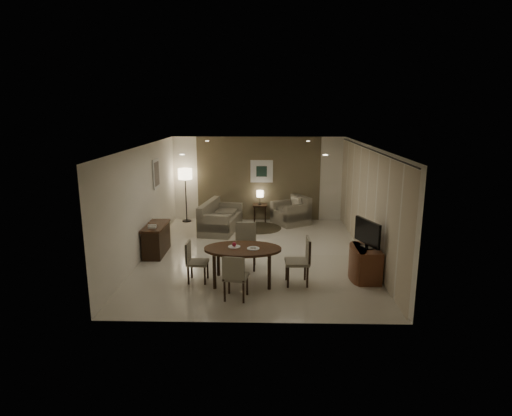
{
  "coord_description": "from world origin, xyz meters",
  "views": [
    {
      "loc": [
        0.26,
        -10.16,
        3.57
      ],
      "look_at": [
        0.0,
        0.2,
        1.15
      ],
      "focal_mm": 30.0,
      "sensor_mm": 36.0,
      "label": 1
    }
  ],
  "objects_px": {
    "sofa": "(221,216)",
    "armchair": "(291,210)",
    "console_desk": "(156,239)",
    "dining_table": "(243,265)",
    "chair_near": "(236,276)",
    "chair_right": "(297,261)",
    "chair_far": "(245,247)",
    "chair_left": "(198,262)",
    "floor_lamp": "(186,195)",
    "tv_cabinet": "(366,263)",
    "side_table": "(260,213)"
  },
  "relations": [
    {
      "from": "floor_lamp",
      "to": "chair_far",
      "type": "bearing_deg",
      "value": -62.88
    },
    {
      "from": "tv_cabinet",
      "to": "chair_far",
      "type": "relative_size",
      "value": 0.88
    },
    {
      "from": "chair_right",
      "to": "chair_near",
      "type": "bearing_deg",
      "value": -61.1
    },
    {
      "from": "console_desk",
      "to": "dining_table",
      "type": "xyz_separation_m",
      "value": [
        2.26,
        -1.75,
        0.0
      ]
    },
    {
      "from": "sofa",
      "to": "armchair",
      "type": "distance_m",
      "value": 2.28
    },
    {
      "from": "sofa",
      "to": "armchair",
      "type": "bearing_deg",
      "value": -59.68
    },
    {
      "from": "chair_near",
      "to": "chair_left",
      "type": "height_order",
      "value": "chair_near"
    },
    {
      "from": "dining_table",
      "to": "chair_right",
      "type": "relative_size",
      "value": 1.63
    },
    {
      "from": "chair_left",
      "to": "side_table",
      "type": "distance_m",
      "value": 5.11
    },
    {
      "from": "dining_table",
      "to": "console_desk",
      "type": "bearing_deg",
      "value": 142.31
    },
    {
      "from": "sofa",
      "to": "console_desk",
      "type": "bearing_deg",
      "value": 156.62
    },
    {
      "from": "armchair",
      "to": "console_desk",
      "type": "bearing_deg",
      "value": -80.49
    },
    {
      "from": "chair_near",
      "to": "chair_right",
      "type": "xyz_separation_m",
      "value": [
        1.21,
        0.73,
        0.04
      ]
    },
    {
      "from": "chair_near",
      "to": "chair_far",
      "type": "distance_m",
      "value": 1.6
    },
    {
      "from": "chair_near",
      "to": "chair_left",
      "type": "xyz_separation_m",
      "value": [
        -0.86,
        0.8,
        -0.02
      ]
    },
    {
      "from": "tv_cabinet",
      "to": "side_table",
      "type": "bearing_deg",
      "value": 116.39
    },
    {
      "from": "sofa",
      "to": "armchair",
      "type": "height_order",
      "value": "armchair"
    },
    {
      "from": "armchair",
      "to": "chair_left",
      "type": "bearing_deg",
      "value": -55.73
    },
    {
      "from": "chair_left",
      "to": "console_desk",
      "type": "bearing_deg",
      "value": 39.2
    },
    {
      "from": "side_table",
      "to": "floor_lamp",
      "type": "xyz_separation_m",
      "value": [
        -2.37,
        -0.06,
        0.58
      ]
    },
    {
      "from": "sofa",
      "to": "dining_table",
      "type": "bearing_deg",
      "value": -157.99
    },
    {
      "from": "chair_right",
      "to": "side_table",
      "type": "xyz_separation_m",
      "value": [
        -0.84,
        5.04,
        -0.21
      ]
    },
    {
      "from": "tv_cabinet",
      "to": "side_table",
      "type": "relative_size",
      "value": 1.61
    },
    {
      "from": "tv_cabinet",
      "to": "chair_near",
      "type": "xyz_separation_m",
      "value": [
        -2.71,
        -1.04,
        0.1
      ]
    },
    {
      "from": "chair_left",
      "to": "floor_lamp",
      "type": "distance_m",
      "value": 5.05
    },
    {
      "from": "dining_table",
      "to": "armchair",
      "type": "distance_m",
      "value": 4.88
    },
    {
      "from": "console_desk",
      "to": "chair_far",
      "type": "distance_m",
      "value": 2.47
    },
    {
      "from": "tv_cabinet",
      "to": "sofa",
      "type": "relative_size",
      "value": 0.49
    },
    {
      "from": "chair_far",
      "to": "sofa",
      "type": "xyz_separation_m",
      "value": [
        -0.89,
        3.09,
        -0.08
      ]
    },
    {
      "from": "sofa",
      "to": "tv_cabinet",
      "type": "bearing_deg",
      "value": -126.84
    },
    {
      "from": "dining_table",
      "to": "armchair",
      "type": "relative_size",
      "value": 1.64
    },
    {
      "from": "chair_near",
      "to": "armchair",
      "type": "height_order",
      "value": "chair_near"
    },
    {
      "from": "tv_cabinet",
      "to": "sofa",
      "type": "bearing_deg",
      "value": 133.75
    },
    {
      "from": "chair_left",
      "to": "floor_lamp",
      "type": "bearing_deg",
      "value": 15.09
    },
    {
      "from": "tv_cabinet",
      "to": "sofa",
      "type": "distance_m",
      "value": 5.06
    },
    {
      "from": "armchair",
      "to": "side_table",
      "type": "distance_m",
      "value": 1.02
    },
    {
      "from": "dining_table",
      "to": "chair_far",
      "type": "bearing_deg",
      "value": 89.08
    },
    {
      "from": "tv_cabinet",
      "to": "side_table",
      "type": "xyz_separation_m",
      "value": [
        -2.35,
        4.73,
        -0.07
      ]
    },
    {
      "from": "chair_left",
      "to": "floor_lamp",
      "type": "xyz_separation_m",
      "value": [
        -1.15,
        4.9,
        0.43
      ]
    },
    {
      "from": "tv_cabinet",
      "to": "chair_near",
      "type": "height_order",
      "value": "chair_near"
    },
    {
      "from": "tv_cabinet",
      "to": "chair_far",
      "type": "xyz_separation_m",
      "value": [
        -2.61,
        0.56,
        0.16
      ]
    },
    {
      "from": "tv_cabinet",
      "to": "sofa",
      "type": "height_order",
      "value": "sofa"
    },
    {
      "from": "tv_cabinet",
      "to": "chair_near",
      "type": "relative_size",
      "value": 0.99
    },
    {
      "from": "tv_cabinet",
      "to": "floor_lamp",
      "type": "xyz_separation_m",
      "value": [
        -4.72,
        4.67,
        0.51
      ]
    },
    {
      "from": "dining_table",
      "to": "floor_lamp",
      "type": "xyz_separation_m",
      "value": [
        -2.09,
        4.92,
        0.48
      ]
    },
    {
      "from": "chair_near",
      "to": "floor_lamp",
      "type": "bearing_deg",
      "value": -62.13
    },
    {
      "from": "chair_far",
      "to": "chair_left",
      "type": "bearing_deg",
      "value": -140.37
    },
    {
      "from": "chair_right",
      "to": "side_table",
      "type": "height_order",
      "value": "chair_right"
    },
    {
      "from": "chair_far",
      "to": "tv_cabinet",
      "type": "bearing_deg",
      "value": -12.19
    },
    {
      "from": "dining_table",
      "to": "armchair",
      "type": "height_order",
      "value": "armchair"
    }
  ]
}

